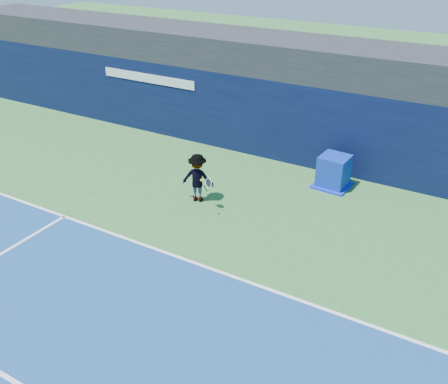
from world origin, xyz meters
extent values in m
plane|color=#316E31|center=(0.00, 0.00, 0.00)|extent=(80.00, 80.00, 0.00)
cube|color=white|center=(0.00, 3.00, 0.01)|extent=(24.00, 0.10, 0.01)
cube|color=black|center=(0.00, 11.50, 3.60)|extent=(36.00, 3.00, 1.20)
cube|color=black|center=(0.00, 10.50, 1.50)|extent=(36.00, 1.00, 3.00)
cube|color=white|center=(-7.00, 9.99, 2.35)|extent=(4.50, 0.04, 0.35)
cube|color=#0B25A3|center=(1.38, 9.05, 0.55)|extent=(0.97, 0.97, 1.10)
cube|color=#0D1FC2|center=(1.38, 9.05, 0.04)|extent=(1.22, 1.22, 0.07)
imported|color=white|center=(-2.03, 5.93, 0.80)|extent=(1.16, 0.86, 1.60)
cylinder|color=black|center=(-1.58, 5.68, 0.65)|extent=(0.08, 0.14, 0.25)
torus|color=silver|center=(-1.44, 5.63, 0.90)|extent=(0.29, 0.17, 0.29)
cylinder|color=black|center=(-1.44, 5.63, 0.90)|extent=(0.25, 0.13, 0.24)
sphere|color=#D1DB18|center=(-1.33, 5.07, 1.27)|extent=(0.07, 0.07, 0.07)
camera|label=1|loc=(5.75, -5.84, 7.79)|focal=40.00mm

